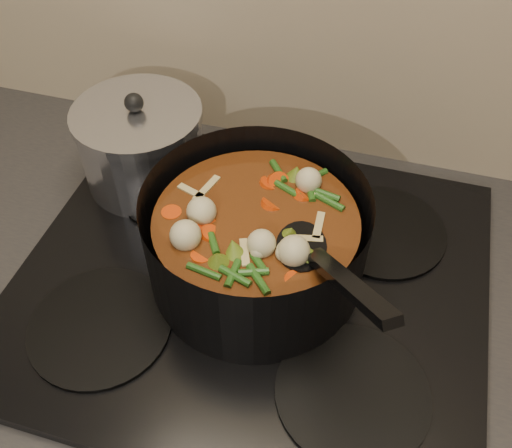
# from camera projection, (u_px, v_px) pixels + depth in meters

# --- Properties ---
(counter) EXTENTS (2.64, 0.64, 0.91)m
(counter) POSITION_uv_depth(u_px,v_px,m) (253.00, 422.00, 1.12)
(counter) COLOR brown
(counter) RESTS_ON ground
(stovetop) EXTENTS (0.62, 0.54, 0.03)m
(stovetop) POSITION_uv_depth(u_px,v_px,m) (252.00, 280.00, 0.78)
(stovetop) COLOR black
(stovetop) RESTS_ON counter
(stockpot) EXTENTS (0.37, 0.37, 0.21)m
(stockpot) POSITION_uv_depth(u_px,v_px,m) (256.00, 241.00, 0.73)
(stockpot) COLOR black
(stockpot) RESTS_ON stovetop
(saucepan) EXTENTS (0.19, 0.19, 0.16)m
(saucepan) POSITION_uv_depth(u_px,v_px,m) (142.00, 145.00, 0.86)
(saucepan) COLOR silver
(saucepan) RESTS_ON stovetop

